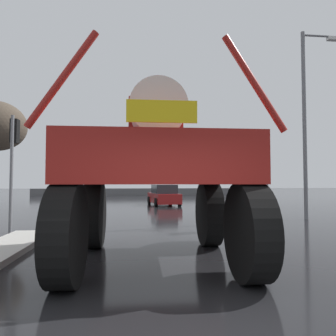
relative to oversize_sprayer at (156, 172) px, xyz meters
name	(u,v)px	position (x,y,z in m)	size (l,w,h in m)	color
ground_plane	(144,207)	(0.17, 14.08, -1.96)	(120.00, 120.00, 0.00)	black
oversize_sprayer	(156,172)	(0.00, 0.00, 0.00)	(4.41, 4.88, 4.27)	black
sedan_ahead	(164,195)	(1.66, 16.07, -1.25)	(2.31, 4.29, 1.52)	maroon
traffic_signal_near_left	(14,147)	(-4.67, 4.40, 0.98)	(0.24, 0.54, 4.04)	slate
traffic_signal_near_right	(265,157)	(4.44, 4.41, 0.72)	(0.24, 0.54, 3.68)	slate
streetlight_near_right	(307,115)	(7.57, 6.77, 2.92)	(1.85, 0.24, 8.86)	slate
roadside_barrier	(140,192)	(0.17, 31.95, -1.51)	(26.53, 0.24, 0.90)	#59595B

